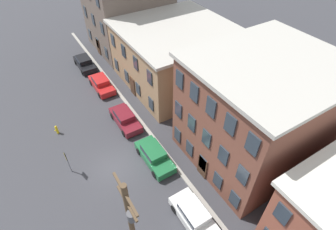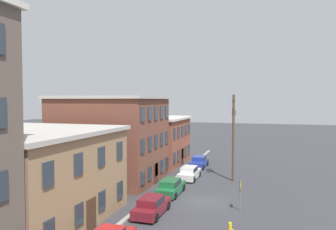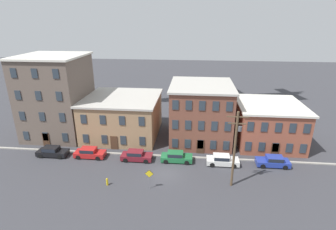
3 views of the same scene
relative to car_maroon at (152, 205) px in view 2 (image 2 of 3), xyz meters
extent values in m
plane|color=#38383D|center=(4.57, -3.08, -0.75)|extent=(200.00, 200.00, 0.00)
cube|color=#9E998E|center=(4.57, 1.42, -0.67)|extent=(56.00, 0.36, 0.16)
cube|color=#2D3842|center=(-11.83, 2.86, 4.23)|extent=(0.90, 0.10, 1.40)
cube|color=#9E7A56|center=(-4.07, 8.71, 2.47)|extent=(11.79, 11.58, 6.44)
cube|color=#B7B2A8|center=(-4.07, 8.71, 5.84)|extent=(12.29, 12.08, 0.30)
cube|color=#2D3842|center=(-8.49, 2.86, 4.08)|extent=(0.90, 0.10, 1.40)
cube|color=#2D3842|center=(-5.54, 2.86, 0.86)|extent=(0.90, 0.10, 1.40)
cube|color=#2D3842|center=(-5.54, 2.86, 4.08)|extent=(0.90, 0.10, 1.40)
cube|color=#2D3842|center=(-2.59, 2.86, 0.86)|extent=(0.90, 0.10, 1.40)
cube|color=#2D3842|center=(-2.59, 2.86, 4.08)|extent=(0.90, 0.10, 1.40)
cube|color=#2D3842|center=(0.35, 2.86, 0.86)|extent=(0.90, 0.10, 1.40)
cube|color=#2D3842|center=(0.35, 2.86, 4.08)|extent=(0.90, 0.10, 1.40)
cube|color=#472D1E|center=(-4.07, 2.86, 0.35)|extent=(1.10, 0.10, 2.20)
cube|color=brown|center=(9.08, 8.21, 3.76)|extent=(9.41, 10.58, 9.02)
cube|color=#B7B2A8|center=(9.08, 8.21, 8.42)|extent=(9.91, 11.08, 0.30)
cube|color=#2D3842|center=(5.31, 2.86, 0.75)|extent=(0.90, 0.10, 1.40)
cube|color=#2D3842|center=(5.31, 2.86, 3.76)|extent=(0.90, 0.10, 1.40)
cube|color=#2D3842|center=(5.31, 2.86, 6.77)|extent=(0.90, 0.10, 1.40)
cube|color=#2D3842|center=(7.20, 2.86, 0.75)|extent=(0.90, 0.10, 1.40)
cube|color=#2D3842|center=(7.20, 2.86, 3.76)|extent=(0.90, 0.10, 1.40)
cube|color=#2D3842|center=(7.20, 2.86, 6.77)|extent=(0.90, 0.10, 1.40)
cube|color=#2D3842|center=(9.08, 2.86, 0.75)|extent=(0.90, 0.10, 1.40)
cube|color=#2D3842|center=(9.08, 2.86, 3.76)|extent=(0.90, 0.10, 1.40)
cube|color=#2D3842|center=(9.08, 2.86, 6.77)|extent=(0.90, 0.10, 1.40)
cube|color=#2D3842|center=(10.96, 2.86, 0.75)|extent=(0.90, 0.10, 1.40)
cube|color=#2D3842|center=(10.96, 2.86, 3.76)|extent=(0.90, 0.10, 1.40)
cube|color=#2D3842|center=(10.96, 2.86, 6.77)|extent=(0.90, 0.10, 1.40)
cube|color=#2D3842|center=(12.84, 2.86, 0.75)|extent=(0.90, 0.10, 1.40)
cube|color=#2D3842|center=(12.84, 2.86, 3.76)|extent=(0.90, 0.10, 1.40)
cube|color=#2D3842|center=(12.84, 2.86, 6.77)|extent=(0.90, 0.10, 1.40)
cube|color=#472D1E|center=(9.08, 2.86, 0.35)|extent=(1.10, 0.10, 2.20)
cube|color=brown|center=(19.84, 8.05, 2.35)|extent=(9.59, 10.27, 6.21)
cube|color=silver|center=(19.84, 8.05, 5.61)|extent=(10.09, 10.77, 0.30)
cube|color=#2D3842|center=(16.00, 2.86, 0.80)|extent=(0.90, 0.10, 1.40)
cube|color=#2D3842|center=(16.00, 2.86, 3.91)|extent=(0.90, 0.10, 1.40)
cube|color=#2D3842|center=(17.92, 2.86, 0.80)|extent=(0.90, 0.10, 1.40)
cube|color=#2D3842|center=(17.92, 2.86, 3.91)|extent=(0.90, 0.10, 1.40)
cube|color=#2D3842|center=(19.84, 2.86, 0.80)|extent=(0.90, 0.10, 1.40)
cube|color=#2D3842|center=(19.84, 2.86, 3.91)|extent=(0.90, 0.10, 1.40)
cube|color=#2D3842|center=(21.76, 2.86, 0.80)|extent=(0.90, 0.10, 1.40)
cube|color=#2D3842|center=(21.76, 2.86, 3.91)|extent=(0.90, 0.10, 1.40)
cube|color=#2D3842|center=(23.67, 2.86, 0.80)|extent=(0.90, 0.10, 1.40)
cube|color=#2D3842|center=(23.67, 2.86, 3.91)|extent=(0.90, 0.10, 1.40)
cube|color=#472D1E|center=(19.84, 2.86, 0.35)|extent=(1.10, 0.10, 2.20)
cube|color=maroon|center=(0.07, 0.00, -0.22)|extent=(4.40, 1.80, 0.70)
cube|color=maroon|center=(-0.13, 0.00, 0.41)|extent=(2.20, 1.51, 0.55)
cube|color=#1E232D|center=(-0.13, 0.00, 0.41)|extent=(2.02, 1.58, 0.48)
cylinder|color=black|center=(1.52, 0.85, -0.42)|extent=(0.66, 0.22, 0.66)
cylinder|color=black|center=(1.52, -0.85, -0.42)|extent=(0.66, 0.22, 0.66)
cylinder|color=black|center=(-1.38, 0.85, -0.42)|extent=(0.66, 0.22, 0.66)
cylinder|color=black|center=(-1.38, -0.85, -0.42)|extent=(0.66, 0.22, 0.66)
cube|color=#1E6638|center=(5.76, 0.21, -0.22)|extent=(4.40, 1.80, 0.70)
cube|color=#1E6638|center=(5.56, 0.21, 0.41)|extent=(2.20, 1.51, 0.55)
cube|color=#1E232D|center=(5.56, 0.21, 0.41)|extent=(2.02, 1.58, 0.48)
cylinder|color=black|center=(7.21, 1.06, -0.42)|extent=(0.66, 0.22, 0.66)
cylinder|color=black|center=(7.21, -0.64, -0.42)|extent=(0.66, 0.22, 0.66)
cylinder|color=black|center=(4.31, 1.06, -0.42)|extent=(0.66, 0.22, 0.66)
cylinder|color=black|center=(4.31, -0.64, -0.42)|extent=(0.66, 0.22, 0.66)
cube|color=silver|center=(12.12, -0.04, -0.22)|extent=(4.40, 1.80, 0.70)
cube|color=silver|center=(11.92, -0.04, 0.41)|extent=(2.20, 1.51, 0.55)
cube|color=#1E232D|center=(11.92, -0.04, 0.41)|extent=(2.02, 1.58, 0.48)
cylinder|color=black|center=(13.57, 0.81, -0.42)|extent=(0.66, 0.22, 0.66)
cylinder|color=black|center=(13.57, -0.89, -0.42)|extent=(0.66, 0.22, 0.66)
cylinder|color=black|center=(10.67, 0.81, -0.42)|extent=(0.66, 0.22, 0.66)
cylinder|color=black|center=(10.67, -0.89, -0.42)|extent=(0.66, 0.22, 0.66)
cube|color=#233899|center=(18.89, 0.31, -0.22)|extent=(4.40, 1.80, 0.70)
cube|color=#233899|center=(19.09, 0.31, 0.41)|extent=(2.20, 1.51, 0.55)
cube|color=#1E232D|center=(19.09, 0.31, 0.41)|extent=(2.02, 1.58, 0.48)
cylinder|color=black|center=(17.44, -0.54, -0.42)|extent=(0.66, 0.22, 0.66)
cylinder|color=black|center=(17.44, 1.16, -0.42)|extent=(0.66, 0.22, 0.66)
cylinder|color=black|center=(20.34, -0.54, -0.42)|extent=(0.66, 0.22, 0.66)
cylinder|color=black|center=(20.34, 1.16, -0.42)|extent=(0.66, 0.22, 0.66)
cylinder|color=slate|center=(2.99, -6.44, 0.44)|extent=(0.08, 0.08, 2.37)
cube|color=yellow|center=(2.99, -6.47, 1.29)|extent=(0.96, 0.03, 0.96)
cube|color=black|center=(2.99, -6.46, 1.29)|extent=(1.03, 0.02, 1.03)
cylinder|color=brown|center=(12.73, -4.83, 3.99)|extent=(0.28, 0.28, 9.48)
cube|color=brown|center=(12.73, -4.83, 8.13)|extent=(2.40, 0.12, 0.12)
cube|color=brown|center=(12.73, -4.83, 7.33)|extent=(2.00, 0.12, 0.12)
cylinder|color=#515156|center=(13.08, -4.83, 6.73)|extent=(0.44, 0.44, 0.55)
cylinder|color=yellow|center=(-2.23, -6.27, -0.35)|extent=(0.24, 0.24, 0.80)
sphere|color=yellow|center=(-2.23, -6.27, 0.10)|extent=(0.22, 0.22, 0.22)
cylinder|color=yellow|center=(-2.23, -6.43, -0.30)|extent=(0.10, 0.12, 0.10)
camera|label=1|loc=(18.72, -6.38, 17.99)|focal=28.00mm
camera|label=2|loc=(-23.41, -8.72, 8.13)|focal=35.00mm
camera|label=3|loc=(7.79, -32.30, 18.24)|focal=28.00mm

